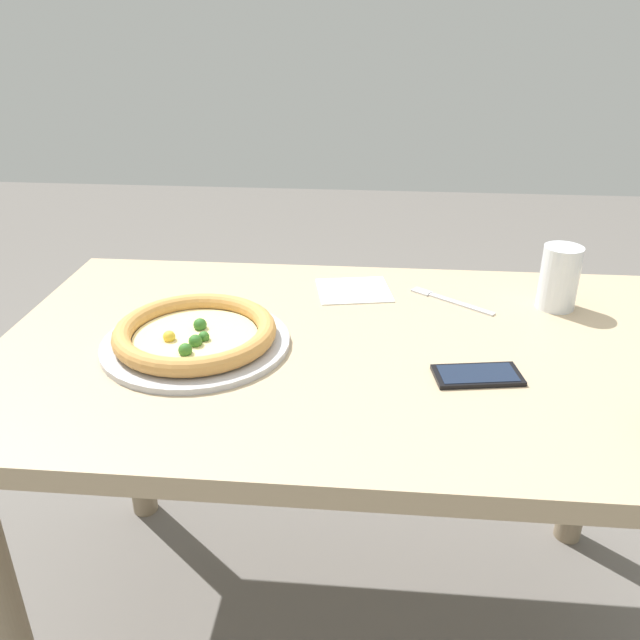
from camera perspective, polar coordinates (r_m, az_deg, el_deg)
The scene contains 7 objects.
ground_plane at distance 1.73m, azimuth 2.16°, elevation -24.66°, with size 8.00×8.00×0.00m, color #66605B.
dining_table at distance 1.30m, azimuth 2.63°, elevation -6.43°, with size 1.36×0.82×0.75m.
pizza_near at distance 1.25m, azimuth -10.84°, elevation -1.33°, with size 0.36×0.36×0.05m.
water_cup_clear at distance 1.46m, azimuth 20.18°, elevation 3.58°, with size 0.08×0.08×0.14m.
paper_napkin at distance 1.48m, azimuth 2.96°, elevation 2.61°, with size 0.16×0.14×0.00m, color white.
fork at distance 1.45m, azimuth 11.11°, elevation 1.73°, with size 0.17×0.14×0.00m.
cell_phone at distance 1.17m, azimuth 13.60°, elevation -4.71°, with size 0.16×0.10×0.01m.
Camera 1 is at (0.04, -1.10, 1.34)m, focal length 36.60 mm.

